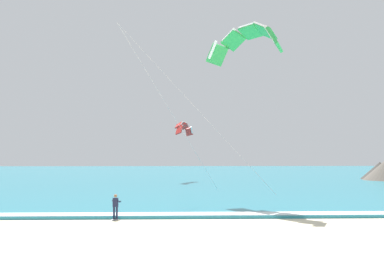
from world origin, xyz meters
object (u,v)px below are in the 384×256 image
object	(u,v)px
kite_distant	(183,127)
kitesurfer	(116,205)
kite_primary	(246,39)
surfboard	(115,219)

from	to	relation	value
kite_distant	kitesurfer	bearing A→B (deg)	-97.62
kite_primary	kite_distant	bearing A→B (deg)	99.88
surfboard	kite_primary	xyz separation A→B (m)	(10.14, 7.58, 14.31)
kitesurfer	kite_primary	size ratio (longest dim) A/B	0.12
surfboard	kitesurfer	xyz separation A→B (m)	(0.00, 0.02, 0.91)
kitesurfer	kite_distant	size ratio (longest dim) A/B	0.29
surfboard	kitesurfer	world-z (taller)	kitesurfer
kitesurfer	kite_primary	bearing A→B (deg)	36.73
kitesurfer	surfboard	bearing A→B (deg)	-101.75
kite_primary	kite_distant	xyz separation A→B (m)	(-5.16, 29.63, -5.86)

